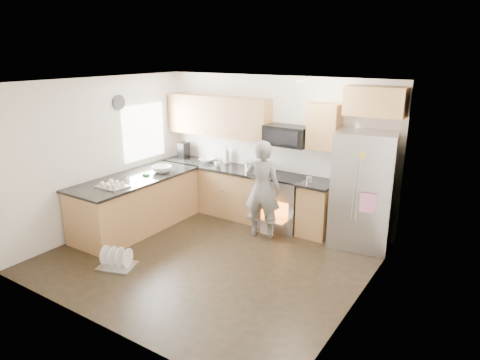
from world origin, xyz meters
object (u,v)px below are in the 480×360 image
Objects in this scene: stove_range at (282,190)px; dish_rack at (117,262)px; person at (262,189)px; refrigerator at (362,190)px.

stove_range is 2.98× the size of dish_rack.
dish_rack is at bearing -115.87° from stove_range.
stove_range is 1.09× the size of person.
stove_range is 3.00m from dish_rack.
person is 2.52m from dish_rack.
person is at bearing -98.62° from stove_range.
person is (-1.48, -0.56, -0.10)m from refrigerator.
person is at bearing -169.26° from refrigerator.
refrigerator reaches higher than stove_range.
refrigerator is (1.39, 0.01, 0.25)m from stove_range.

